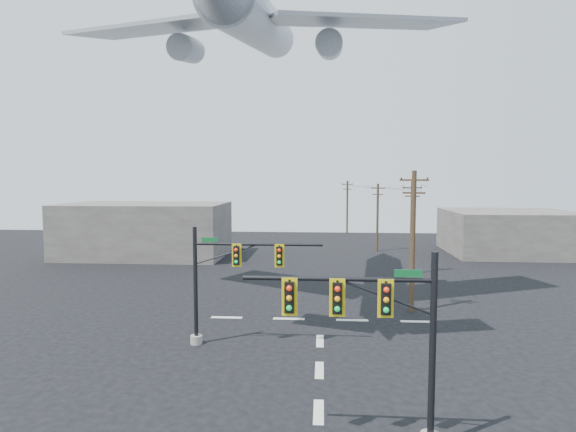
# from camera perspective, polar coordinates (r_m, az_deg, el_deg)

# --- Properties ---
(ground) EXTENTS (120.00, 120.00, 0.00)m
(ground) POSITION_cam_1_polar(r_m,az_deg,el_deg) (19.95, 3.64, -22.17)
(ground) COLOR black
(ground) RESTS_ON ground
(lane_markings) EXTENTS (14.00, 21.20, 0.01)m
(lane_markings) POSITION_cam_1_polar(r_m,az_deg,el_deg) (24.82, 3.77, -16.58)
(lane_markings) COLOR silver
(lane_markings) RESTS_ON ground
(signal_mast_near) EXTENTS (6.60, 0.72, 6.59)m
(signal_mast_near) POSITION_cam_1_polar(r_m,az_deg,el_deg) (16.60, 11.32, -13.94)
(signal_mast_near) COLOR gray
(signal_mast_near) RESTS_ON ground
(signal_mast_far) EXTENTS (7.11, 0.70, 6.36)m
(signal_mast_far) POSITION_cam_1_polar(r_m,az_deg,el_deg) (26.02, -7.69, -7.66)
(signal_mast_far) COLOR gray
(signal_mast_far) RESTS_ON ground
(utility_pole_a) EXTENTS (1.80, 0.80, 9.41)m
(utility_pole_a) POSITION_cam_1_polar(r_m,az_deg,el_deg) (32.80, 14.59, -2.62)
(utility_pole_a) COLOR #4E3521
(utility_pole_a) RESTS_ON ground
(utility_pole_b) EXTENTS (1.71, 0.53, 8.57)m
(utility_pole_b) POSITION_cam_1_polar(r_m,az_deg,el_deg) (45.69, 14.44, -1.15)
(utility_pole_b) COLOR #4E3521
(utility_pole_b) RESTS_ON ground
(utility_pole_c) EXTENTS (1.58, 0.78, 8.18)m
(utility_pole_c) POSITION_cam_1_polar(r_m,az_deg,el_deg) (58.95, 10.56, 0.00)
(utility_pole_c) COLOR #4E3521
(utility_pole_c) RESTS_ON ground
(utility_pole_d) EXTENTS (1.73, 0.36, 8.38)m
(utility_pole_d) POSITION_cam_1_polar(r_m,az_deg,el_deg) (77.02, 7.03, 1.21)
(utility_pole_d) COLOR #4E3521
(utility_pole_d) RESTS_ON ground
(power_lines) EXTENTS (5.88, 44.79, 0.70)m
(power_lines) POSITION_cam_1_polar(r_m,az_deg,el_deg) (54.76, 10.90, 3.42)
(power_lines) COLOR black
(airliner) EXTENTS (28.53, 29.90, 7.98)m
(airliner) POSITION_cam_1_polar(r_m,az_deg,el_deg) (36.56, -3.69, 21.72)
(airliner) COLOR #ADB1BA
(building_left) EXTENTS (18.00, 10.00, 6.00)m
(building_left) POSITION_cam_1_polar(r_m,az_deg,el_deg) (56.82, -16.60, -1.59)
(building_left) COLOR slate
(building_left) RESTS_ON ground
(building_right) EXTENTS (14.00, 12.00, 5.00)m
(building_right) POSITION_cam_1_polar(r_m,az_deg,el_deg) (62.14, 24.77, -1.76)
(building_right) COLOR slate
(building_right) RESTS_ON ground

